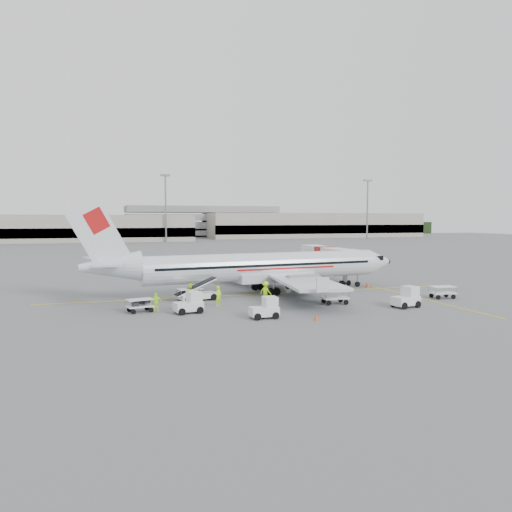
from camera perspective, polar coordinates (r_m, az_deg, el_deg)
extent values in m
plane|color=#56595B|center=(51.58, 0.66, -4.37)|extent=(360.00, 360.00, 0.00)
cube|color=yellow|center=(51.58, 0.66, -4.37)|extent=(44.00, 0.20, 0.01)
cube|color=yellow|center=(50.85, 18.81, -4.72)|extent=(0.20, 20.00, 0.01)
cone|color=#E44310|center=(57.82, 12.63, -3.19)|extent=(0.43, 0.43, 0.69)
cone|color=#E44310|center=(66.31, -4.52, -2.18)|extent=(0.38, 0.38, 0.63)
cone|color=#E44310|center=(38.74, 6.89, -6.91)|extent=(0.33, 0.33, 0.54)
imported|color=#A5EB10|center=(44.47, -4.29, -4.59)|extent=(0.79, 0.76, 1.83)
imported|color=#A5EB10|center=(47.59, -7.43, -4.13)|extent=(0.95, 0.83, 1.66)
imported|color=#A5EB10|center=(47.13, 1.12, -4.05)|extent=(1.30, 1.37, 1.86)
imported|color=#A5EB10|center=(42.58, -11.35, -5.22)|extent=(0.95, 0.43, 1.60)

